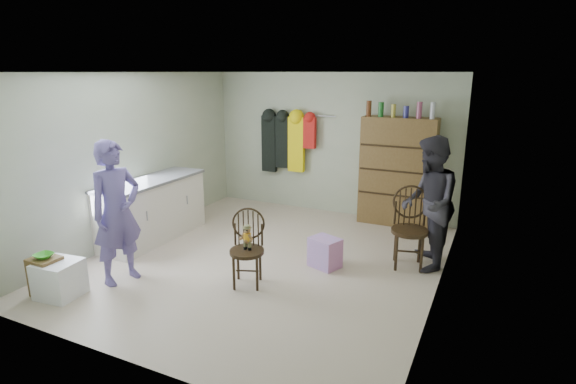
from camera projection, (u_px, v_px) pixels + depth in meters
The scene contains 13 objects.
ground_plane at pixel (265, 260), 6.17m from camera, with size 5.00×5.00×0.00m, color beige.
room_walls at pixel (282, 141), 6.22m from camera, with size 5.00×5.00×5.00m.
counter at pixel (153, 209), 6.86m from camera, with size 0.64×1.86×0.94m.
stool at pixel (47, 276), 5.16m from camera, with size 0.32×0.27×0.46m, color brown.
bowl at pixel (44, 256), 5.09m from camera, with size 0.20×0.20×0.05m, color green.
plastic_tub at pixel (59, 279), 5.14m from camera, with size 0.44×0.42×0.42m, color white.
chair_front at pixel (247, 243), 5.37m from camera, with size 0.54×0.54×0.93m.
chair_far at pixel (410, 224), 5.89m from camera, with size 0.58×0.58×1.07m.
striped_bag at pixel (325, 252), 5.92m from camera, with size 0.38×0.29×0.40m, color pink.
person_left at pixel (117, 212), 5.36m from camera, with size 0.64×0.42×1.75m, color #61549A.
person_right at pixel (429, 204), 5.74m from camera, with size 0.85×0.66×1.74m, color #2D2B33.
dresser at pixel (397, 171), 7.42m from camera, with size 1.20×0.39×2.06m.
coat_rack at pixel (286, 142), 8.26m from camera, with size 1.42×0.12×1.09m.
Camera 1 is at (2.74, -5.02, 2.51)m, focal length 28.00 mm.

